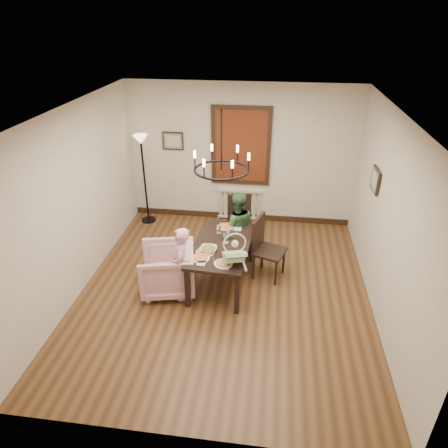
% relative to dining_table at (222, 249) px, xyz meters
% --- Properties ---
extents(room_shell, '(4.51, 5.00, 2.81)m').
position_rel_dining_table_xyz_m(room_shell, '(0.07, 0.13, 0.77)').
color(room_shell, brown).
rests_on(room_shell, ground).
extents(dining_table, '(0.96, 1.59, 0.72)m').
position_rel_dining_table_xyz_m(dining_table, '(0.00, 0.00, 0.00)').
color(dining_table, black).
rests_on(dining_table, room_shell).
extents(chair_far, '(0.51, 0.51, 0.99)m').
position_rel_dining_table_xyz_m(chair_far, '(0.18, 1.15, -0.14)').
color(chair_far, black).
rests_on(chair_far, room_shell).
extents(chair_right, '(0.60, 0.60, 1.07)m').
position_rel_dining_table_xyz_m(chair_right, '(0.75, 0.27, -0.10)').
color(chair_right, black).
rests_on(chair_right, room_shell).
extents(armchair, '(0.99, 0.97, 0.76)m').
position_rel_dining_table_xyz_m(armchair, '(-0.82, -0.31, -0.25)').
color(armchair, '#EAB3C3').
rests_on(armchair, room_shell).
extents(elderly_woman, '(0.27, 0.38, 0.99)m').
position_rel_dining_table_xyz_m(elderly_woman, '(-0.55, -0.46, -0.14)').
color(elderly_woman, '#E6A2B9').
rests_on(elderly_woman, room_shell).
extents(seated_man, '(0.58, 0.49, 1.06)m').
position_rel_dining_table_xyz_m(seated_man, '(0.16, 0.73, -0.11)').
color(seated_man, '#395F3B').
rests_on(seated_man, room_shell).
extents(baby_bouncer, '(0.48, 0.57, 0.32)m').
position_rel_dining_table_xyz_m(baby_bouncer, '(0.24, -0.48, 0.24)').
color(baby_bouncer, '#ACD492').
rests_on(baby_bouncer, dining_table).
extents(salad_bowl, '(0.31, 0.31, 0.08)m').
position_rel_dining_table_xyz_m(salad_bowl, '(-0.17, -0.23, 0.12)').
color(salad_bowl, white).
rests_on(salad_bowl, dining_table).
extents(pizza_platter, '(0.29, 0.29, 0.04)m').
position_rel_dining_table_xyz_m(pizza_platter, '(-0.21, -0.28, 0.10)').
color(pizza_platter, tan).
rests_on(pizza_platter, dining_table).
extents(drinking_glass, '(0.07, 0.07, 0.14)m').
position_rel_dining_table_xyz_m(drinking_glass, '(0.03, 0.13, 0.15)').
color(drinking_glass, silver).
rests_on(drinking_glass, dining_table).
extents(window_blinds, '(1.00, 0.03, 1.40)m').
position_rel_dining_table_xyz_m(window_blinds, '(0.07, 2.22, 0.97)').
color(window_blinds, maroon).
rests_on(window_blinds, room_shell).
extents(radiator, '(0.92, 0.12, 0.62)m').
position_rel_dining_table_xyz_m(radiator, '(0.07, 2.24, -0.28)').
color(radiator, silver).
rests_on(radiator, room_shell).
extents(picture_back, '(0.42, 0.03, 0.36)m').
position_rel_dining_table_xyz_m(picture_back, '(-1.28, 2.23, 1.02)').
color(picture_back, black).
rests_on(picture_back, room_shell).
extents(picture_right, '(0.03, 0.42, 0.36)m').
position_rel_dining_table_xyz_m(picture_right, '(2.28, 0.66, 1.02)').
color(picture_right, black).
rests_on(picture_right, room_shell).
extents(floor_lamp, '(0.30, 0.30, 1.80)m').
position_rel_dining_table_xyz_m(floor_lamp, '(-1.83, 1.91, 0.27)').
color(floor_lamp, black).
rests_on(floor_lamp, room_shell).
extents(chandelier, '(0.80, 0.80, 0.04)m').
position_rel_dining_table_xyz_m(chandelier, '(-0.00, 0.00, 1.32)').
color(chandelier, black).
rests_on(chandelier, room_shell).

